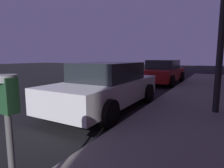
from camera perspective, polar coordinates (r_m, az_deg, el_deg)
name	(u,v)px	position (r m, az deg, el deg)	size (l,w,h in m)	color
parking_meter	(8,112)	(1.83, -29.03, -7.38)	(0.19, 0.19, 1.30)	#59595B
car_white	(107,86)	(5.84, -1.43, -0.59)	(1.99, 4.44, 1.43)	silver
car_red	(163,72)	(11.96, 15.08, 3.56)	(2.09, 4.32, 1.43)	maroon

